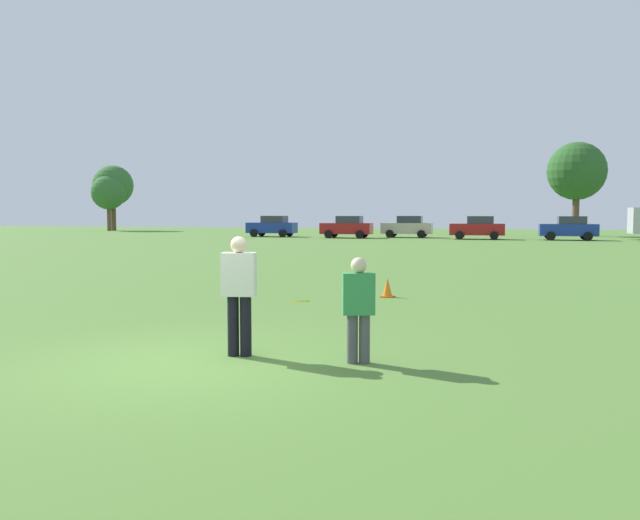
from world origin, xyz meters
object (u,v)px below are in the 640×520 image
traffic_cone (387,288)px  parked_car_near_left (272,226)px  player_thrower (239,289)px  frisbee (300,301)px  parked_car_center (408,227)px  player_defender (359,304)px  parked_car_mid_left (347,227)px  parked_car_near_right (569,228)px  parked_car_mid_right (478,228)px

traffic_cone → parked_car_near_left: bearing=114.1°
player_thrower → frisbee: 0.99m
player_thrower → parked_car_center: 46.48m
player_defender → traffic_cone: player_defender is taller
parked_car_near_left → player_thrower: bearing=-70.3°
parked_car_mid_left → parked_car_near_right: (17.26, 0.36, 0.00)m
parked_car_near_right → parked_car_near_left: bearing=178.7°
player_defender → parked_car_mid_left: parked_car_mid_left is taller
player_defender → frisbee: player_defender is taller
player_thrower → frisbee: player_thrower is taller
player_thrower → player_defender: (1.75, 0.03, -0.16)m
traffic_cone → parked_car_mid_left: size_ratio=0.11×
frisbee → parked_car_near_right: bearing=80.8°
parked_car_center → parked_car_mid_left: bearing=-153.8°
traffic_cone → parked_car_mid_left: parked_car_mid_left is taller
player_thrower → parked_car_near_right: size_ratio=0.41×
parked_car_near_left → traffic_cone: bearing=-65.9°
frisbee → player_defender: bearing=12.1°
parked_car_near_right → parked_car_center: bearing=171.2°
player_thrower → traffic_cone: bearing=83.0°
player_defender → parked_car_center: 46.65m
traffic_cone → parked_car_near_left: size_ratio=0.11×
player_defender → parked_car_near_left: (-17.78, 44.86, 0.11)m
player_defender → parked_car_near_right: bearing=81.8°
parked_car_near_left → parked_car_mid_left: same height
player_thrower → player_defender: 1.76m
parked_car_center → parked_car_near_right: same height
player_defender → parked_car_mid_left: bearing=103.9°
traffic_cone → parked_car_near_right: 37.88m
parked_car_mid_right → parked_car_near_right: bearing=1.4°
parked_car_center → parked_car_near_right: bearing=-8.8°
traffic_cone → player_thrower: bearing=-97.0°
player_defender → frisbee: (-0.79, -0.17, 0.03)m
player_defender → parked_car_center: (-6.19, 46.24, 0.11)m
parked_car_center → player_defender: bearing=-82.4°
frisbee → parked_car_near_left: (-17.00, 45.03, 0.07)m
parked_car_mid_left → parked_car_center: bearing=26.2°
parked_car_mid_left → parked_car_mid_right: (10.53, 0.20, 0.00)m
player_defender → parked_car_mid_right: (-0.33, 44.14, 0.11)m
parked_car_near_left → parked_car_mid_right: bearing=-2.4°
player_defender → frisbee: size_ratio=5.36×
parked_car_mid_left → parked_car_mid_right: bearing=1.1°
player_defender → parked_car_near_right: (6.41, 44.30, 0.11)m
parked_car_center → frisbee: bearing=-83.4°
frisbee → parked_car_mid_left: size_ratio=0.06×
parked_car_mid_left → frisbee: bearing=-77.1°
traffic_cone → parked_car_mid_right: 37.02m
player_thrower → parked_car_near_right: bearing=79.6°
parked_car_mid_left → parked_car_near_right: same height
traffic_cone → parked_car_mid_right: size_ratio=0.11×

